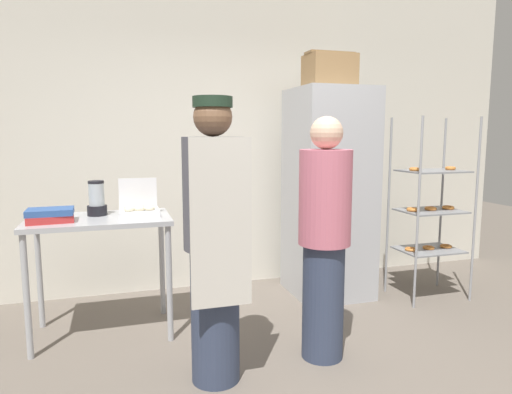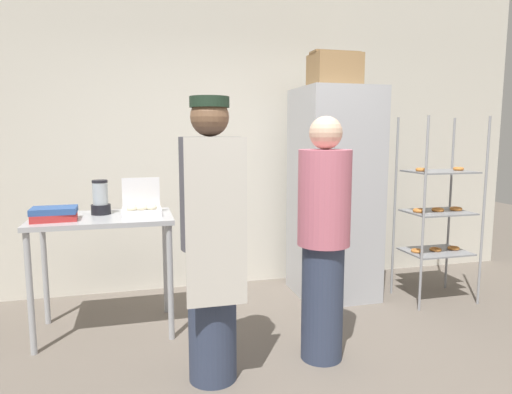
{
  "view_description": "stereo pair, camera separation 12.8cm",
  "coord_description": "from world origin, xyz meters",
  "px_view_note": "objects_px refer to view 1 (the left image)",
  "views": [
    {
      "loc": [
        -1.08,
        -2.26,
        1.53
      ],
      "look_at": [
        -0.14,
        0.77,
        1.09
      ],
      "focal_mm": 32.0,
      "sensor_mm": 36.0,
      "label": 1
    },
    {
      "loc": [
        -0.95,
        -2.3,
        1.53
      ],
      "look_at": [
        -0.14,
        0.77,
        1.09
      ],
      "focal_mm": 32.0,
      "sensor_mm": 36.0,
      "label": 2
    }
  ],
  "objects_px": {
    "binder_stack": "(50,215)",
    "person_customer": "(324,238)",
    "blender_pitcher": "(97,200)",
    "cardboard_storage_box": "(329,70)",
    "baking_rack": "(431,211)",
    "donut_box": "(139,210)",
    "person_baker": "(214,238)",
    "refrigerator": "(329,193)"
  },
  "relations": [
    {
      "from": "baking_rack",
      "to": "person_customer",
      "type": "xyz_separation_m",
      "value": [
        -1.47,
        -0.8,
        0.02
      ]
    },
    {
      "from": "donut_box",
      "to": "blender_pitcher",
      "type": "height_order",
      "value": "donut_box"
    },
    {
      "from": "baking_rack",
      "to": "donut_box",
      "type": "relative_size",
      "value": 5.74
    },
    {
      "from": "refrigerator",
      "to": "donut_box",
      "type": "xyz_separation_m",
      "value": [
        -1.76,
        -0.35,
        -0.02
      ]
    },
    {
      "from": "blender_pitcher",
      "to": "binder_stack",
      "type": "height_order",
      "value": "blender_pitcher"
    },
    {
      "from": "donut_box",
      "to": "person_customer",
      "type": "relative_size",
      "value": 0.18
    },
    {
      "from": "binder_stack",
      "to": "cardboard_storage_box",
      "type": "height_order",
      "value": "cardboard_storage_box"
    },
    {
      "from": "baking_rack",
      "to": "person_baker",
      "type": "distance_m",
      "value": 2.4
    },
    {
      "from": "donut_box",
      "to": "binder_stack",
      "type": "distance_m",
      "value": 0.62
    },
    {
      "from": "cardboard_storage_box",
      "to": "person_customer",
      "type": "distance_m",
      "value": 1.77
    },
    {
      "from": "donut_box",
      "to": "binder_stack",
      "type": "bearing_deg",
      "value": -174.12
    },
    {
      "from": "cardboard_storage_box",
      "to": "blender_pitcher",
      "type": "bearing_deg",
      "value": -174.93
    },
    {
      "from": "baking_rack",
      "to": "person_baker",
      "type": "height_order",
      "value": "person_baker"
    },
    {
      "from": "donut_box",
      "to": "person_baker",
      "type": "height_order",
      "value": "person_baker"
    },
    {
      "from": "donut_box",
      "to": "cardboard_storage_box",
      "type": "bearing_deg",
      "value": 9.99
    },
    {
      "from": "person_customer",
      "to": "person_baker",
      "type": "bearing_deg",
      "value": -173.99
    },
    {
      "from": "refrigerator",
      "to": "person_baker",
      "type": "bearing_deg",
      "value": -137.7
    },
    {
      "from": "donut_box",
      "to": "person_customer",
      "type": "bearing_deg",
      "value": -35.0
    },
    {
      "from": "cardboard_storage_box",
      "to": "person_customer",
      "type": "height_order",
      "value": "cardboard_storage_box"
    },
    {
      "from": "baking_rack",
      "to": "person_customer",
      "type": "bearing_deg",
      "value": -151.43
    },
    {
      "from": "refrigerator",
      "to": "person_customer",
      "type": "relative_size",
      "value": 1.18
    },
    {
      "from": "cardboard_storage_box",
      "to": "person_customer",
      "type": "bearing_deg",
      "value": -116.54
    },
    {
      "from": "blender_pitcher",
      "to": "person_customer",
      "type": "distance_m",
      "value": 1.75
    },
    {
      "from": "binder_stack",
      "to": "person_customer",
      "type": "height_order",
      "value": "person_customer"
    },
    {
      "from": "refrigerator",
      "to": "baking_rack",
      "type": "xyz_separation_m",
      "value": [
        0.86,
        -0.37,
        -0.15
      ]
    },
    {
      "from": "donut_box",
      "to": "person_baker",
      "type": "bearing_deg",
      "value": -66.21
    },
    {
      "from": "binder_stack",
      "to": "person_customer",
      "type": "distance_m",
      "value": 1.93
    },
    {
      "from": "refrigerator",
      "to": "blender_pitcher",
      "type": "relative_size",
      "value": 7.31
    },
    {
      "from": "baking_rack",
      "to": "binder_stack",
      "type": "height_order",
      "value": "baking_rack"
    },
    {
      "from": "blender_pitcher",
      "to": "binder_stack",
      "type": "relative_size",
      "value": 0.82
    },
    {
      "from": "cardboard_storage_box",
      "to": "person_customer",
      "type": "relative_size",
      "value": 0.26
    },
    {
      "from": "blender_pitcher",
      "to": "person_baker",
      "type": "xyz_separation_m",
      "value": [
        0.7,
        -1.02,
        -0.12
      ]
    },
    {
      "from": "baking_rack",
      "to": "cardboard_storage_box",
      "type": "bearing_deg",
      "value": 160.9
    },
    {
      "from": "cardboard_storage_box",
      "to": "person_customer",
      "type": "xyz_separation_m",
      "value": [
        -0.56,
        -1.11,
        -1.26
      ]
    },
    {
      "from": "blender_pitcher",
      "to": "person_baker",
      "type": "distance_m",
      "value": 1.24
    },
    {
      "from": "donut_box",
      "to": "person_customer",
      "type": "height_order",
      "value": "person_customer"
    },
    {
      "from": "refrigerator",
      "to": "cardboard_storage_box",
      "type": "height_order",
      "value": "cardboard_storage_box"
    },
    {
      "from": "baking_rack",
      "to": "cardboard_storage_box",
      "type": "height_order",
      "value": "cardboard_storage_box"
    },
    {
      "from": "person_baker",
      "to": "binder_stack",
      "type": "bearing_deg",
      "value": 140.54
    },
    {
      "from": "refrigerator",
      "to": "binder_stack",
      "type": "bearing_deg",
      "value": -170.06
    },
    {
      "from": "binder_stack",
      "to": "cardboard_storage_box",
      "type": "xyz_separation_m",
      "value": [
        2.33,
        0.37,
        1.14
      ]
    },
    {
      "from": "refrigerator",
      "to": "donut_box",
      "type": "distance_m",
      "value": 1.8
    }
  ]
}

